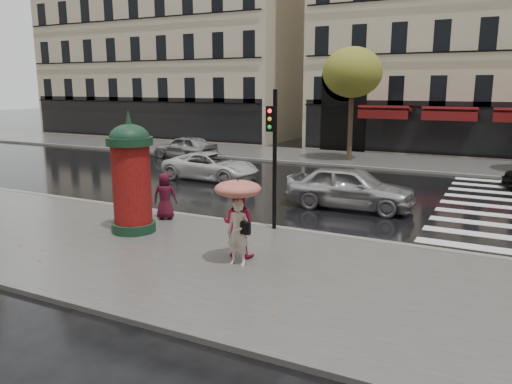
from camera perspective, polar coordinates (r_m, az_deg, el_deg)
The scene contains 16 objects.
ground at distance 13.20m, azimuth -3.74°, elevation -7.59°, with size 160.00×160.00×0.00m, color black.
near_sidewalk at distance 12.78m, azimuth -4.90°, elevation -8.00°, with size 90.00×7.00×0.12m, color #474744.
far_sidewalk at distance 30.66m, azimuth 14.70°, elevation 3.44°, with size 90.00×6.00×0.12m, color #474744.
near_kerb at distance 15.70m, azimuth 1.86°, elevation -4.09°, with size 90.00×0.25×0.14m, color slate.
far_kerb at distance 27.77m, azimuth 13.35°, elevation 2.66°, with size 90.00×0.25×0.14m, color slate.
zebra_crossing at distance 20.75m, azimuth 25.25°, elevation -1.45°, with size 3.60×11.75×0.01m, color silver.
bldg_far_left at distance 50.07m, azimuth -8.36°, elevation 19.79°, with size 24.00×14.00×22.90m.
tree_far_left at distance 29.88m, azimuth 10.96°, elevation 13.23°, with size 3.40×3.40×6.64m.
woman_umbrella at distance 12.00m, azimuth -2.07°, elevation -1.83°, with size 1.13×1.13×2.17m.
woman_red at distance 12.75m, azimuth -2.05°, elevation -3.61°, with size 0.85×0.66×1.74m, color #AB1540.
man_burgundy at distance 16.62m, azimuth -10.36°, elevation -0.45°, with size 0.76×0.49×1.55m, color #430D1E.
morris_column at distance 15.22m, azimuth -14.06°, elevation 1.97°, with size 1.35×1.35×3.65m.
traffic_light at distance 14.87m, azimuth 2.01°, elevation 5.25°, with size 0.27×0.40×4.21m.
car_silver at distance 18.58m, azimuth 10.72°, elevation 0.55°, with size 1.88×4.67×1.59m, color #AFAFB4.
car_white at distance 24.06m, azimuth -5.15°, elevation 2.95°, with size 2.17×4.71×1.31m, color silver.
car_far_silver at distance 31.32m, azimuth -8.08°, elevation 5.11°, with size 1.71×4.25×1.45m, color #9F9FA3.
Camera 1 is at (6.39, -10.67, 4.42)m, focal length 35.00 mm.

